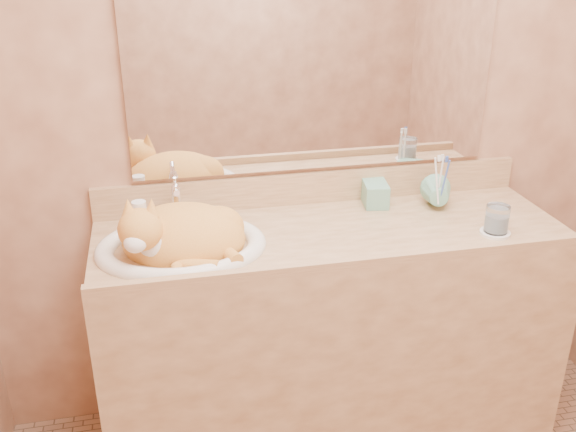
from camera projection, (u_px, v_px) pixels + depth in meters
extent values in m
cube|color=brown|center=(314.00, 96.00, 2.26)|extent=(2.40, 0.02, 2.50)
cube|color=white|center=(316.00, 57.00, 2.19)|extent=(1.30, 0.02, 0.80)
imported|color=#6DAE93|center=(379.00, 187.00, 2.29)|extent=(0.10, 0.10, 0.19)
imported|color=#6DAE93|center=(439.00, 199.00, 2.30)|extent=(0.14, 0.14, 0.11)
cylinder|color=white|center=(495.00, 233.00, 2.15)|extent=(0.10, 0.10, 0.01)
cylinder|color=white|center=(497.00, 219.00, 2.13)|extent=(0.08, 0.08, 0.09)
cylinder|color=white|center=(140.00, 217.00, 2.14)|extent=(0.05, 0.05, 0.11)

